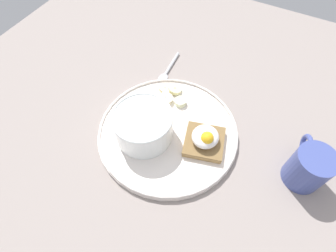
{
  "coord_description": "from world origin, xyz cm",
  "views": [
    {
      "loc": [
        -27.56,
        -14.5,
        51.85
      ],
      "look_at": [
        0.0,
        0.0,
        5.0
      ],
      "focal_mm": 28.0,
      "sensor_mm": 36.0,
      "label": 1
    }
  ],
  "objects_px": {
    "banana_slice_front": "(166,99)",
    "banana_slice_back": "(175,89)",
    "toast_slice": "(204,142)",
    "banana_slice_left": "(181,102)",
    "banana_slice_right": "(155,97)",
    "poached_egg": "(206,137)",
    "banana_slice_inner": "(165,89)",
    "oatmeal_bowl": "(143,126)",
    "spoon": "(167,71)",
    "coffee_mug": "(309,167)"
  },
  "relations": [
    {
      "from": "oatmeal_bowl",
      "to": "poached_egg",
      "type": "distance_m",
      "value": 0.13
    },
    {
      "from": "oatmeal_bowl",
      "to": "banana_slice_left",
      "type": "relative_size",
      "value": 4.06
    },
    {
      "from": "banana_slice_front",
      "to": "banana_slice_back",
      "type": "height_order",
      "value": "banana_slice_front"
    },
    {
      "from": "banana_slice_inner",
      "to": "banana_slice_front",
      "type": "bearing_deg",
      "value": -149.56
    },
    {
      "from": "banana_slice_right",
      "to": "spoon",
      "type": "relative_size",
      "value": 0.4
    },
    {
      "from": "banana_slice_front",
      "to": "banana_slice_left",
      "type": "bearing_deg",
      "value": -73.62
    },
    {
      "from": "coffee_mug",
      "to": "toast_slice",
      "type": "bearing_deg",
      "value": 97.5
    },
    {
      "from": "spoon",
      "to": "poached_egg",
      "type": "bearing_deg",
      "value": -132.66
    },
    {
      "from": "banana_slice_front",
      "to": "spoon",
      "type": "xyz_separation_m",
      "value": [
        0.09,
        0.05,
        -0.01
      ]
    },
    {
      "from": "toast_slice",
      "to": "banana_slice_front",
      "type": "xyz_separation_m",
      "value": [
        0.07,
        0.13,
        -0.0
      ]
    },
    {
      "from": "banana_slice_right",
      "to": "banana_slice_left",
      "type": "bearing_deg",
      "value": -76.01
    },
    {
      "from": "banana_slice_front",
      "to": "coffee_mug",
      "type": "relative_size",
      "value": 0.42
    },
    {
      "from": "oatmeal_bowl",
      "to": "spoon",
      "type": "xyz_separation_m",
      "value": [
        0.2,
        0.05,
        -0.04
      ]
    },
    {
      "from": "toast_slice",
      "to": "banana_slice_front",
      "type": "bearing_deg",
      "value": 62.71
    },
    {
      "from": "banana_slice_back",
      "to": "banana_slice_inner",
      "type": "height_order",
      "value": "banana_slice_back"
    },
    {
      "from": "banana_slice_right",
      "to": "spoon",
      "type": "distance_m",
      "value": 0.1
    },
    {
      "from": "banana_slice_inner",
      "to": "coffee_mug",
      "type": "bearing_deg",
      "value": -101.37
    },
    {
      "from": "banana_slice_back",
      "to": "coffee_mug",
      "type": "xyz_separation_m",
      "value": [
        -0.08,
        -0.32,
        0.03
      ]
    },
    {
      "from": "poached_egg",
      "to": "banana_slice_inner",
      "type": "xyz_separation_m",
      "value": [
        0.1,
        0.15,
        -0.03
      ]
    },
    {
      "from": "poached_egg",
      "to": "spoon",
      "type": "height_order",
      "value": "poached_egg"
    },
    {
      "from": "banana_slice_back",
      "to": "banana_slice_right",
      "type": "xyz_separation_m",
      "value": [
        -0.04,
        0.03,
        0.0
      ]
    },
    {
      "from": "toast_slice",
      "to": "banana_slice_left",
      "type": "height_order",
      "value": "toast_slice"
    },
    {
      "from": "toast_slice",
      "to": "banana_slice_right",
      "type": "bearing_deg",
      "value": 68.5
    },
    {
      "from": "poached_egg",
      "to": "coffee_mug",
      "type": "xyz_separation_m",
      "value": [
        0.03,
        -0.2,
        0.0
      ]
    },
    {
      "from": "banana_slice_left",
      "to": "banana_slice_right",
      "type": "relative_size",
      "value": 0.63
    },
    {
      "from": "banana_slice_right",
      "to": "poached_egg",
      "type": "bearing_deg",
      "value": -111.52
    },
    {
      "from": "poached_egg",
      "to": "banana_slice_left",
      "type": "relative_size",
      "value": 1.86
    },
    {
      "from": "poached_egg",
      "to": "banana_slice_back",
      "type": "height_order",
      "value": "poached_egg"
    },
    {
      "from": "poached_egg",
      "to": "banana_slice_front",
      "type": "relative_size",
      "value": 1.3
    },
    {
      "from": "oatmeal_bowl",
      "to": "toast_slice",
      "type": "xyz_separation_m",
      "value": [
        0.04,
        -0.12,
        -0.02
      ]
    },
    {
      "from": "banana_slice_back",
      "to": "poached_egg",
      "type": "bearing_deg",
      "value": -130.39
    },
    {
      "from": "banana_slice_front",
      "to": "banana_slice_back",
      "type": "distance_m",
      "value": 0.04
    },
    {
      "from": "oatmeal_bowl",
      "to": "poached_egg",
      "type": "xyz_separation_m",
      "value": [
        0.04,
        -0.13,
        -0.0
      ]
    },
    {
      "from": "banana_slice_back",
      "to": "coffee_mug",
      "type": "bearing_deg",
      "value": -103.64
    },
    {
      "from": "banana_slice_front",
      "to": "banana_slice_back",
      "type": "bearing_deg",
      "value": -6.7
    },
    {
      "from": "oatmeal_bowl",
      "to": "banana_slice_left",
      "type": "distance_m",
      "value": 0.12
    },
    {
      "from": "banana_slice_front",
      "to": "banana_slice_right",
      "type": "xyz_separation_m",
      "value": [
        -0.01,
        0.03,
        -0.0
      ]
    },
    {
      "from": "banana_slice_right",
      "to": "banana_slice_inner",
      "type": "relative_size",
      "value": 1.35
    },
    {
      "from": "poached_egg",
      "to": "banana_slice_left",
      "type": "distance_m",
      "value": 0.12
    },
    {
      "from": "oatmeal_bowl",
      "to": "banana_slice_inner",
      "type": "relative_size",
      "value": 3.48
    },
    {
      "from": "poached_egg",
      "to": "spoon",
      "type": "relative_size",
      "value": 0.47
    },
    {
      "from": "banana_slice_right",
      "to": "spoon",
      "type": "bearing_deg",
      "value": 11.4
    },
    {
      "from": "banana_slice_front",
      "to": "banana_slice_right",
      "type": "relative_size",
      "value": 0.91
    },
    {
      "from": "toast_slice",
      "to": "banana_slice_right",
      "type": "xyz_separation_m",
      "value": [
        0.06,
        0.15,
        -0.0
      ]
    },
    {
      "from": "oatmeal_bowl",
      "to": "coffee_mug",
      "type": "height_order",
      "value": "coffee_mug"
    },
    {
      "from": "banana_slice_front",
      "to": "spoon",
      "type": "height_order",
      "value": "banana_slice_front"
    },
    {
      "from": "banana_slice_front",
      "to": "oatmeal_bowl",
      "type": "bearing_deg",
      "value": -178.6
    },
    {
      "from": "toast_slice",
      "to": "banana_slice_front",
      "type": "distance_m",
      "value": 0.14
    },
    {
      "from": "banana_slice_back",
      "to": "banana_slice_inner",
      "type": "bearing_deg",
      "value": 111.66
    },
    {
      "from": "toast_slice",
      "to": "coffee_mug",
      "type": "height_order",
      "value": "coffee_mug"
    }
  ]
}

